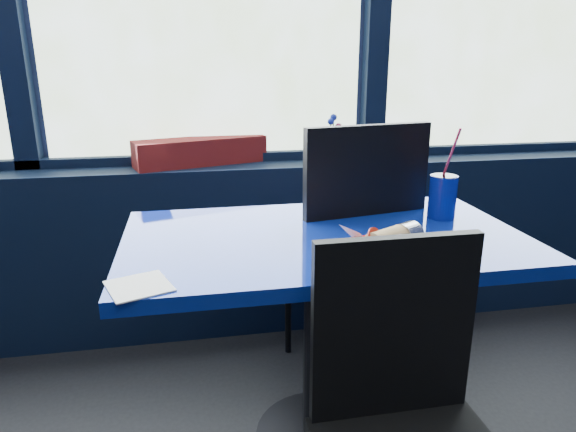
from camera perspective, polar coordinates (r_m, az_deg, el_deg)
The scene contains 10 objects.
window_sill at distance 2.45m, azimuth -8.10°, elevation -3.58°, with size 5.00×0.26×0.80m, color black.
near_table at distance 1.63m, azimuth 3.94°, elevation -8.11°, with size 1.20×0.70×0.75m.
chair_near_front at distance 1.22m, azimuth 13.28°, elevation -21.12°, with size 0.41×0.41×0.89m.
chair_near_back at distance 1.94m, azimuth 7.83°, elevation -2.71°, with size 0.55×0.56×1.05m.
planter_box at distance 2.36m, azimuth -9.68°, elevation 7.11°, with size 0.59×0.15×0.12m, color maroon.
flower_vase at distance 2.41m, azimuth 5.10°, elevation 7.67°, with size 0.13×0.13×0.21m.
food_basket at distance 1.36m, azimuth 10.21°, elevation -3.69°, with size 0.25×0.24×0.09m.
ketchup_bottle at distance 1.69m, azimuth 3.71°, elevation 2.91°, with size 0.06×0.06×0.22m.
soda_cup at distance 1.77m, azimuth 16.80°, elevation 2.17°, with size 0.09×0.09×0.30m.
napkin at distance 1.26m, azimuth -16.23°, elevation -7.49°, with size 0.14×0.14×0.00m, color white.
Camera 1 is at (-0.08, 0.58, 1.26)m, focal length 32.00 mm.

